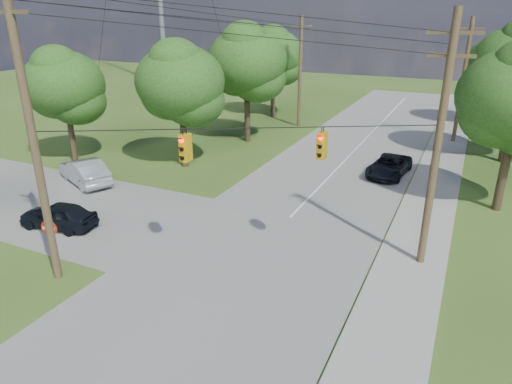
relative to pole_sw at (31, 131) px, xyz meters
The scene contains 18 objects.
ground 7.75m from the pole_sw, ahead, with size 140.00×140.00×0.00m, color #344E1A.
main_road 10.16m from the pole_sw, 34.88° to the left, with size 10.00×100.00×0.03m, color gray.
sidewalk_east 15.37m from the pole_sw, 19.08° to the left, with size 2.60×100.00×0.12m, color gray.
pole_sw is the anchor object (origin of this frame).
pole_ne 15.51m from the pole_sw, 29.38° to the left, with size 2.00×0.32×10.50m.
pole_north_e 32.55m from the pole_sw, 65.48° to the left, with size 2.00×0.32×10.00m.
pole_north_w 29.62m from the pole_sw, 90.77° to the left, with size 2.00×0.32×10.00m.
power_lines 13.04m from the pole_sw, 61.30° to the left, with size 13.93×29.62×4.93m.
traffic_signals 8.24m from the pole_sw, 29.38° to the left, with size 4.91×3.27×1.05m.
tree_w_near 14.99m from the pole_sw, 103.11° to the left, with size 6.00×6.00×8.40m.
tree_w_mid 22.73m from the pole_sw, 96.06° to the left, with size 6.40×6.40×9.22m.
tree_w_far 32.90m from the pole_sw, 97.69° to the left, with size 6.00×6.00×8.73m.
tree_e_far 40.90m from the pole_sw, 66.82° to the left, with size 5.80×5.80×8.32m.
tree_cross_n 16.64m from the pole_sw, 133.29° to the left, with size 5.60×5.60×7.91m.
car_cross_dark 7.41m from the pole_sw, 136.35° to the left, with size 1.60×3.98×1.35m, color black.
car_cross_silver 12.66m from the pole_sw, 129.00° to the left, with size 1.69×4.85×1.60m, color #ABADB2.
car_main_north 22.05m from the pole_sw, 61.75° to the left, with size 2.16×4.68×1.30m, color black.
do_not_enter_sign 4.72m from the pole_sw, 143.06° to the left, with size 0.72×0.22×2.20m.
Camera 1 is at (9.88, -10.85, 10.31)m, focal length 32.00 mm.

